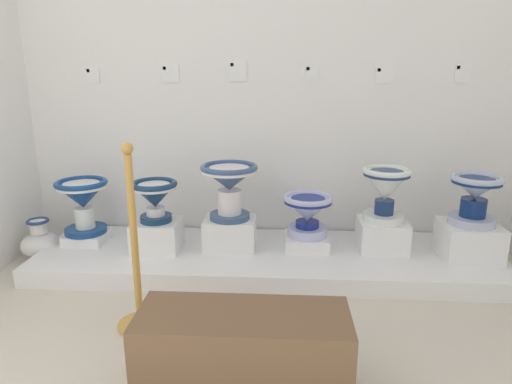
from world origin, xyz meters
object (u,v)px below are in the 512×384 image
at_px(info_placard_first, 93,75).
at_px(decorative_vase_companion, 40,243).
at_px(antique_toilet_squat_floral, 83,198).
at_px(antique_toilet_leftmost, 386,187).
at_px(info_placard_sixth, 463,73).
at_px(plinth_block_squat_floral, 87,237).
at_px(plinth_block_slender_white, 230,233).
at_px(info_placard_second, 170,73).
at_px(info_placard_fourth, 312,73).
at_px(plinth_block_rightmost, 307,241).
at_px(antique_toilet_rightmost, 308,211).
at_px(info_placard_third, 238,71).
at_px(museum_bench, 243,354).
at_px(plinth_block_tall_cobalt, 469,241).
at_px(info_placard_fifth, 384,75).
at_px(stanchion_post_near_left, 137,274).
at_px(plinth_block_pale_glazed, 157,235).
at_px(antique_toilet_tall_cobalt, 475,194).
at_px(antique_toilet_slender_white, 229,181).
at_px(plinth_block_leftmost, 382,235).
at_px(antique_toilet_pale_glazed, 155,195).

relative_size(info_placard_first, decorative_vase_companion, 0.36).
bearing_deg(antique_toilet_squat_floral, antique_toilet_leftmost, -0.09).
distance_m(info_placard_sixth, decorative_vase_companion, 3.46).
distance_m(plinth_block_squat_floral, plinth_block_slender_white, 1.13).
relative_size(info_placard_second, info_placard_fourth, 1.21).
distance_m(plinth_block_squat_floral, decorative_vase_companion, 0.35).
distance_m(plinth_block_rightmost, antique_toilet_leftmost, 0.70).
bearing_deg(antique_toilet_rightmost, info_placard_third, 144.45).
relative_size(info_placard_fourth, museum_bench, 0.12).
distance_m(plinth_block_tall_cobalt, info_placard_sixth, 1.25).
distance_m(plinth_block_squat_floral, info_placard_third, 1.74).
xyz_separation_m(info_placard_fifth, stanchion_post_near_left, (-1.56, -1.32, -1.06)).
relative_size(plinth_block_squat_floral, info_placard_fourth, 2.59).
height_order(plinth_block_pale_glazed, antique_toilet_tall_cobalt, antique_toilet_tall_cobalt).
relative_size(antique_toilet_slender_white, info_placard_sixth, 2.94).
bearing_deg(plinth_block_rightmost, plinth_block_pale_glazed, -174.64).
relative_size(antique_toilet_tall_cobalt, info_placard_sixth, 2.47).
bearing_deg(info_placard_fifth, plinth_block_leftmost, -92.48).
distance_m(plinth_block_slender_white, antique_toilet_slender_white, 0.40).
bearing_deg(stanchion_post_near_left, plinth_block_leftmost, 31.18).
relative_size(plinth_block_pale_glazed, antique_toilet_tall_cobalt, 0.97).
bearing_deg(info_placard_fourth, plinth_block_slender_white, -143.75).
relative_size(antique_toilet_tall_cobalt, info_placard_first, 3.02).
xyz_separation_m(antique_toilet_leftmost, museum_bench, (-0.91, -1.44, -0.40)).
xyz_separation_m(antique_toilet_pale_glazed, plinth_block_leftmost, (1.66, 0.11, -0.31)).
xyz_separation_m(info_placard_fourth, museum_bench, (-0.37, -1.83, -1.20)).
xyz_separation_m(info_placard_second, info_placard_sixth, (2.23, -0.00, 0.00)).
distance_m(plinth_block_leftmost, decorative_vase_companion, 2.60).
bearing_deg(stanchion_post_near_left, antique_toilet_leftmost, 31.18).
distance_m(antique_toilet_squat_floral, antique_toilet_tall_cobalt, 2.84).
bearing_deg(stanchion_post_near_left, plinth_block_pale_glazed, 98.28).
xyz_separation_m(antique_toilet_pale_glazed, antique_toilet_slender_white, (0.54, 0.06, 0.10)).
relative_size(plinth_block_squat_floral, antique_toilet_leftmost, 0.75).
xyz_separation_m(antique_toilet_squat_floral, stanchion_post_near_left, (0.71, -0.94, -0.16)).
bearing_deg(info_placard_second, decorative_vase_companion, -155.39).
distance_m(plinth_block_squat_floral, plinth_block_leftmost, 2.26).
bearing_deg(plinth_block_slender_white, info_placard_second, 139.02).
relative_size(info_placard_first, info_placard_third, 0.75).
bearing_deg(antique_toilet_rightmost, antique_toilet_leftmost, 0.52).
xyz_separation_m(plinth_block_tall_cobalt, info_placard_second, (-2.21, 0.51, 1.14)).
distance_m(info_placard_fifth, decorative_vase_companion, 2.93).
bearing_deg(plinth_block_slender_white, info_placard_fourth, 36.25).
distance_m(antique_toilet_rightmost, museum_bench, 1.50).
bearing_deg(antique_toilet_rightmost, plinth_block_tall_cobalt, -5.92).
height_order(plinth_block_pale_glazed, antique_toilet_slender_white, antique_toilet_slender_white).
height_order(plinth_block_squat_floral, museum_bench, museum_bench).
height_order(plinth_block_rightmost, plinth_block_leftmost, plinth_block_leftmost).
relative_size(info_placard_sixth, stanchion_post_near_left, 0.13).
xyz_separation_m(plinth_block_tall_cobalt, info_placard_sixth, (0.02, 0.51, 1.14)).
height_order(stanchion_post_near_left, museum_bench, stanchion_post_near_left).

